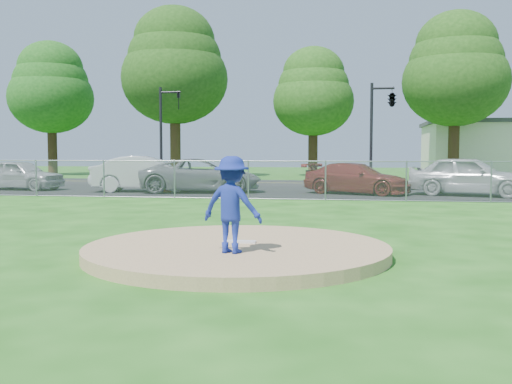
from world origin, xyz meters
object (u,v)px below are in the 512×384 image
at_px(parked_car_white, 147,174).
at_px(parked_car_pearl, 469,176).
at_px(pitcher, 232,205).
at_px(parked_car_silver, 20,175).
at_px(tree_right, 455,69).
at_px(traffic_cone, 168,183).
at_px(parked_car_darkred, 357,178).
at_px(traffic_signal_left, 165,126).
at_px(tree_left, 175,65).
at_px(tree_center, 313,91).
at_px(traffic_signal_center, 390,101).
at_px(tree_far_left, 51,87).
at_px(parked_car_gray, 201,175).

relative_size(parked_car_white, parked_car_pearl, 1.02).
xyz_separation_m(pitcher, parked_car_silver, (-14.12, 16.50, -0.25)).
bearing_deg(pitcher, tree_right, -92.08).
height_order(traffic_cone, parked_car_darkred, parked_car_darkred).
bearing_deg(traffic_signal_left, tree_left, 103.96).
xyz_separation_m(tree_center, parked_car_silver, (-13.04, -18.32, -5.73)).
height_order(traffic_signal_left, parked_car_pearl, traffic_signal_left).
distance_m(tree_right, traffic_signal_center, 11.60).
distance_m(tree_far_left, pitcher, 40.85).
distance_m(parked_car_white, parked_car_darkred, 9.65).
bearing_deg(traffic_signal_left, traffic_signal_center, -0.00).
height_order(tree_right, parked_car_white, tree_right).
bearing_deg(tree_far_left, parked_car_darkred, -35.90).
bearing_deg(tree_right, parked_car_pearl, -97.26).
xyz_separation_m(tree_left, tree_right, (20.00, 1.00, -0.59)).
bearing_deg(traffic_cone, parked_car_gray, 6.41).
bearing_deg(parked_car_darkred, traffic_cone, 113.52).
xyz_separation_m(tree_right, parked_car_gray, (-13.85, -16.56, -6.87)).
relative_size(tree_right, parked_car_gray, 2.11).
height_order(traffic_cone, parked_car_silver, parked_car_silver).
bearing_deg(parked_car_silver, traffic_cone, -87.27).
xyz_separation_m(tree_center, pitcher, (1.08, -34.83, -5.48)).
relative_size(tree_left, parked_car_gray, 2.27).
distance_m(traffic_signal_left, parked_car_white, 7.12).
bearing_deg(parked_car_gray, traffic_signal_center, -65.42).
xyz_separation_m(tree_far_left, parked_car_white, (14.54, -17.53, -6.22)).
xyz_separation_m(traffic_signal_center, parked_car_darkred, (-1.77, -6.52, -3.92)).
distance_m(tree_far_left, parked_car_white, 23.61).
height_order(tree_left, traffic_signal_center, tree_left).
bearing_deg(parked_car_silver, parked_car_darkred, -84.89).
height_order(parked_car_silver, parked_car_gray, parked_car_gray).
bearing_deg(parked_car_pearl, traffic_cone, 109.23).
distance_m(parked_car_white, parked_car_gray, 2.61).
bearing_deg(parked_car_white, tree_far_left, 29.31).
distance_m(tree_left, parked_car_gray, 18.32).
relative_size(tree_far_left, parked_car_silver, 2.49).
bearing_deg(parked_car_white, tree_left, 2.49).
height_order(parked_car_darkred, parked_car_pearl, parked_car_pearl).
bearing_deg(tree_far_left, tree_left, -10.30).
relative_size(tree_right, pitcher, 7.36).
bearing_deg(parked_car_darkred, tree_left, 62.44).
height_order(pitcher, parked_car_white, pitcher).
distance_m(traffic_cone, parked_car_silver, 7.69).
distance_m(tree_far_left, tree_center, 21.03).
distance_m(parked_car_silver, parked_car_pearl, 20.92).
height_order(traffic_signal_center, parked_car_pearl, traffic_signal_center).
bearing_deg(traffic_cone, traffic_signal_left, 109.56).
xyz_separation_m(traffic_signal_left, parked_car_white, (1.31, -6.53, -2.52)).
height_order(parked_car_silver, parked_car_white, parked_car_white).
bearing_deg(tree_left, parked_car_white, -77.15).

